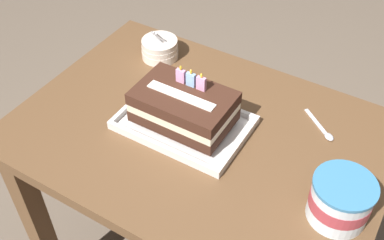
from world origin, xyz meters
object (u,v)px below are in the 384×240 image
birthday_cake (184,106)px  ice_cream_tub (340,200)px  bowl_stack (160,49)px  serving_spoon_near_tray (324,131)px  foil_tray (184,124)px

birthday_cake → ice_cream_tub: bearing=-8.9°
bowl_stack → serving_spoon_near_tray: (0.56, -0.06, -0.03)m
serving_spoon_near_tray → ice_cream_tub: bearing=-65.3°
foil_tray → serving_spoon_near_tray: size_ratio=3.01×
foil_tray → serving_spoon_near_tray: (0.33, 0.17, -0.00)m
ice_cream_tub → serving_spoon_near_tray: ice_cream_tub is taller
bowl_stack → birthday_cake: bearing=-44.8°
ice_cream_tub → bowl_stack: bearing=156.1°
foil_tray → ice_cream_tub: (0.44, -0.07, 0.05)m
ice_cream_tub → serving_spoon_near_tray: (-0.11, 0.24, -0.05)m
ice_cream_tub → serving_spoon_near_tray: size_ratio=1.23×
bowl_stack → serving_spoon_near_tray: bowl_stack is taller
bowl_stack → serving_spoon_near_tray: bearing=-6.1°
foil_tray → birthday_cake: (0.00, 0.00, 0.06)m
foil_tray → bowl_stack: size_ratio=2.93×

